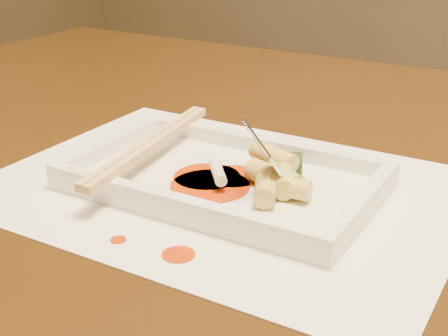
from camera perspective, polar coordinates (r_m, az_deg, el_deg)
The scene contains 23 objects.
table at distance 0.63m, azimuth 8.23°, elevation -8.69°, with size 1.40×0.90×0.75m.
placemat at distance 0.54m, azimuth -0.00°, elevation -1.82°, with size 0.40×0.30×0.00m, color white.
sauce_splatter_a at distance 0.44m, azimuth -4.18°, elevation -7.89°, with size 0.02×0.02×0.00m, color #BE3105.
sauce_splatter_b at distance 0.47m, azimuth -9.65°, elevation -6.49°, with size 0.01×0.01×0.00m, color #BE3105.
plate_base at distance 0.54m, azimuth -0.00°, elevation -1.36°, with size 0.26×0.16×0.01m, color white.
plate_rim_far at distance 0.60m, azimuth 3.58°, elevation 2.13°, with size 0.26×0.01×0.01m, color white.
plate_rim_near at distance 0.48m, azimuth -4.45°, elevation -3.30°, with size 0.26×0.01×0.01m, color white.
plate_rim_left at distance 0.61m, azimuth -10.20°, elevation 2.05°, with size 0.01×0.14×0.01m, color white.
plate_rim_right at distance 0.49m, azimuth 12.58°, elevation -3.16°, with size 0.01×0.14×0.01m, color white.
veg_piece at distance 0.56m, azimuth 5.21°, elevation 0.44°, with size 0.04×0.03×0.01m, color black.
scallion_white at distance 0.52m, azimuth -0.58°, elevation -0.36°, with size 0.01×0.01×0.04m, color #EAEACC.
scallion_green at distance 0.53m, azimuth 4.98°, elevation 0.13°, with size 0.01×0.01×0.09m, color green.
chopstick_a at distance 0.58m, azimuth -7.06°, elevation 2.29°, with size 0.01×0.22×0.01m, color #E0AC70.
chopstick_b at distance 0.57m, azimuth -6.42°, elevation 2.15°, with size 0.01×0.22×0.01m, color #E0AC70.
fork at distance 0.50m, azimuth 8.02°, elevation 5.87°, with size 0.09×0.10×0.14m, color silver, non-canonical shape.
sauce_blob_0 at distance 0.53m, azimuth -1.27°, elevation -1.63°, with size 0.07×0.07×0.00m, color #BE3105.
sauce_blob_1 at distance 0.54m, azimuth 0.84°, elevation -0.79°, with size 0.05×0.05×0.00m, color #BE3105.
sauce_blob_2 at distance 0.54m, azimuth -1.58°, elevation -0.80°, with size 0.06×0.06×0.00m, color #BE3105.
rice_cake_0 at distance 0.52m, azimuth 4.58°, elevation -0.89°, with size 0.02×0.02×0.05m, color #DECE68.
rice_cake_1 at distance 0.50m, azimuth 3.90°, elevation -1.73°, with size 0.02×0.02×0.05m, color #DECE68.
rice_cake_2 at distance 0.55m, azimuth 4.55°, elevation 1.06°, with size 0.02×0.02×0.05m, color #DECE68.
rice_cake_3 at distance 0.50m, azimuth 5.50°, elevation -1.69°, with size 0.02×0.02×0.04m, color #DECE68.
rice_cake_4 at distance 0.51m, azimuth 5.49°, elevation -1.19°, with size 0.02×0.02×0.04m, color #DECE68.
Camera 1 is at (0.19, -0.51, 0.98)m, focal length 50.00 mm.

